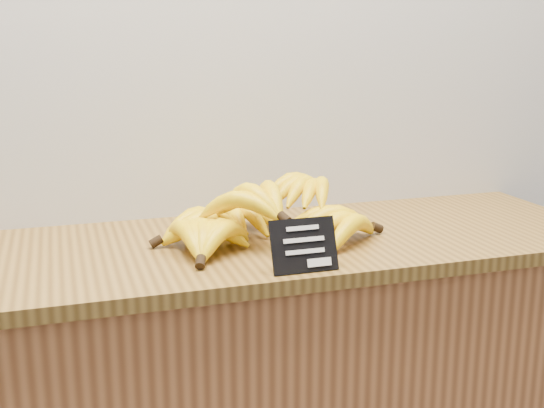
{
  "coord_description": "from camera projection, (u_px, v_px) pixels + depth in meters",
  "views": [
    {
      "loc": [
        -0.31,
        1.37,
        1.36
      ],
      "look_at": [
        0.11,
        2.7,
        1.02
      ],
      "focal_mm": 45.0,
      "sensor_mm": 36.0,
      "label": 1
    }
  ],
  "objects": [
    {
      "name": "chalkboard_sign",
      "position": [
        304.0,
        245.0,
        1.28
      ],
      "size": [
        0.13,
        0.04,
        0.1
      ],
      "primitive_type": "cube",
      "rotation": [
        -0.37,
        0.0,
        0.0
      ],
      "color": "black",
      "rests_on": "counter_top"
    },
    {
      "name": "banana_pile",
      "position": [
        257.0,
        218.0,
        1.48
      ],
      "size": [
        0.54,
        0.37,
        0.12
      ],
      "color": "yellow",
      "rests_on": "counter_top"
    },
    {
      "name": "counter_top",
      "position": [
        265.0,
        245.0,
        1.51
      ],
      "size": [
        1.57,
        0.54,
        0.03
      ],
      "primitive_type": "cube",
      "color": "brown",
      "rests_on": "counter"
    }
  ]
}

